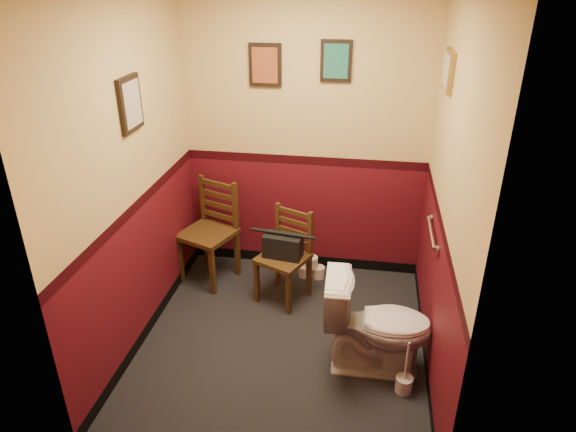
% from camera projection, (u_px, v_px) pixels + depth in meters
% --- Properties ---
extents(floor, '(2.20, 2.40, 0.00)m').
position_uv_depth(floor, '(283.00, 341.00, 4.11)').
color(floor, black).
rests_on(floor, ground).
extents(wall_back, '(2.20, 0.00, 2.70)m').
position_uv_depth(wall_back, '(305.00, 135.00, 4.58)').
color(wall_back, '#500D17').
rests_on(wall_back, ground).
extents(wall_front, '(2.20, 0.00, 2.70)m').
position_uv_depth(wall_front, '(239.00, 282.00, 2.45)').
color(wall_front, '#500D17').
rests_on(wall_front, ground).
extents(wall_left, '(0.00, 2.40, 2.70)m').
position_uv_depth(wall_left, '(131.00, 176.00, 3.68)').
color(wall_left, '#500D17').
rests_on(wall_left, ground).
extents(wall_right, '(0.00, 2.40, 2.70)m').
position_uv_depth(wall_right, '(447.00, 197.00, 3.35)').
color(wall_right, '#500D17').
rests_on(wall_right, ground).
extents(grab_bar, '(0.05, 0.56, 0.06)m').
position_uv_depth(grab_bar, '(432.00, 233.00, 3.76)').
color(grab_bar, silver).
rests_on(grab_bar, wall_right).
extents(framed_print_back_a, '(0.28, 0.04, 0.36)m').
position_uv_depth(framed_print_back_a, '(265.00, 65.00, 4.35)').
color(framed_print_back_a, black).
rests_on(framed_print_back_a, wall_back).
extents(framed_print_back_b, '(0.26, 0.04, 0.34)m').
position_uv_depth(framed_print_back_b, '(336.00, 61.00, 4.24)').
color(framed_print_back_b, black).
rests_on(framed_print_back_b, wall_back).
extents(framed_print_left, '(0.04, 0.30, 0.38)m').
position_uv_depth(framed_print_left, '(131.00, 104.00, 3.54)').
color(framed_print_left, black).
rests_on(framed_print_left, wall_left).
extents(framed_print_right, '(0.04, 0.34, 0.28)m').
position_uv_depth(framed_print_right, '(448.00, 71.00, 3.58)').
color(framed_print_right, olive).
rests_on(framed_print_right, wall_right).
extents(toilet, '(0.80, 0.46, 0.77)m').
position_uv_depth(toilet, '(377.00, 325.00, 3.69)').
color(toilet, white).
rests_on(toilet, floor).
extents(toilet_brush, '(0.12, 0.12, 0.43)m').
position_uv_depth(toilet_brush, '(404.00, 383.00, 3.60)').
color(toilet_brush, silver).
rests_on(toilet_brush, floor).
extents(chair_left, '(0.58, 0.58, 0.95)m').
position_uv_depth(chair_left, '(210.00, 232.00, 4.77)').
color(chair_left, '#503418').
rests_on(chair_left, floor).
extents(chair_right, '(0.52, 0.52, 0.84)m').
position_uv_depth(chair_right, '(285.00, 256.00, 4.49)').
color(chair_right, '#503418').
rests_on(chair_right, floor).
extents(handbag, '(0.35, 0.21, 0.24)m').
position_uv_depth(handbag, '(283.00, 246.00, 4.41)').
color(handbag, black).
rests_on(handbag, chair_right).
extents(tp_stack, '(0.25, 0.13, 0.22)m').
position_uv_depth(tp_stack, '(311.00, 268.00, 4.93)').
color(tp_stack, silver).
rests_on(tp_stack, floor).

